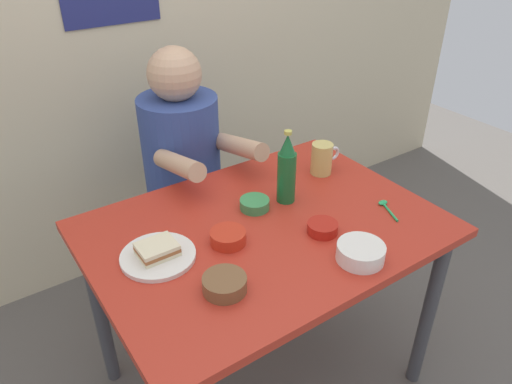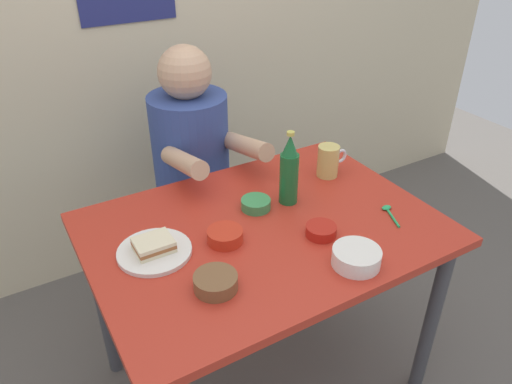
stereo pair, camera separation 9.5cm
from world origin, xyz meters
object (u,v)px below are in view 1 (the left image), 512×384
Objects in this scene: dining_table at (265,248)px; sandwich at (157,249)px; person_seated at (182,146)px; plate_orange at (158,256)px; beer_bottle at (287,170)px; beer_mug at (322,158)px; sambal_bowl_red at (323,227)px; stool at (188,228)px.

dining_table is 0.38m from sandwich.
person_seated reaches higher than sandwich.
person_seated is 6.54× the size of sandwich.
plate_orange is at bearing 173.22° from dining_table.
beer_bottle is (0.50, 0.04, 0.11)m from plate_orange.
person_seated is (0.02, 0.62, 0.12)m from dining_table.
dining_table is at bearing -156.85° from beer_mug.
plate_orange is 0.84× the size of beer_bottle.
person_seated reaches higher than sambal_bowl_red.
beer_mug is (0.73, 0.12, 0.03)m from sandwich.
plate_orange is at bearing 160.00° from sambal_bowl_red.
plate_orange is (-0.37, -0.58, -0.02)m from person_seated.
sandwich is (0.00, 0.00, 0.02)m from plate_orange.
sandwich reaches higher than dining_table.
beer_mug reaches higher than sandwich.
person_seated is 0.58m from beer_mug.
beer_bottle is at bearing 29.34° from dining_table.
stool is (0.02, 0.63, -0.30)m from dining_table.
dining_table is 4.20× the size of beer_bottle.
beer_mug reaches higher than plate_orange.
sandwich is at bearing -175.31° from beer_bottle.
sambal_bowl_red is (0.10, -0.76, 0.41)m from stool.
sandwich is at bearing -122.41° from stool.
beer_bottle is at bearing 4.69° from plate_orange.
person_seated is 0.69m from plate_orange.
sambal_bowl_red reaches higher than stool.
dining_table is at bearing -92.05° from person_seated.
person_seated is 2.75× the size of beer_bottle.
stool is 0.63× the size of person_seated.
stool is at bearing 90.00° from person_seated.
dining_table is at bearing -92.01° from stool.
sandwich is 0.51m from beer_bottle.
sandwich reaches higher than sambal_bowl_red.
stool is 0.42m from person_seated.
stool is 3.57× the size of beer_mug.
sandwich is 0.51m from sambal_bowl_red.
person_seated is 7.49× the size of sambal_bowl_red.
sambal_bowl_red is at bearing -82.05° from person_seated.
beer_bottle is at bearing -76.89° from person_seated.
beer_bottle is 2.73× the size of sambal_bowl_red.
beer_bottle reaches higher than sambal_bowl_red.
person_seated reaches higher than dining_table.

